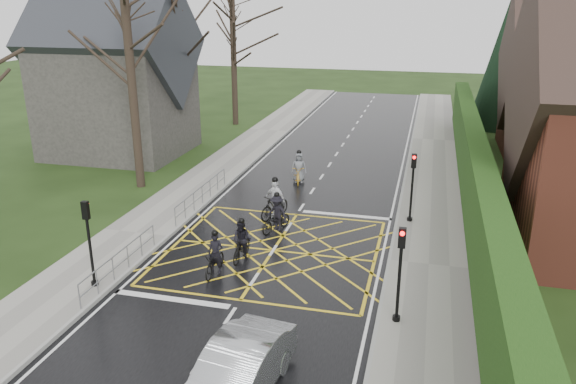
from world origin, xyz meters
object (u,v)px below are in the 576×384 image
at_px(cyclist_back, 242,244).
at_px(cyclist_lead, 299,171).
at_px(cyclist_rear, 215,260).
at_px(cyclist_mid, 277,217).
at_px(car, 236,375).
at_px(cyclist_front, 275,203).

relative_size(cyclist_back, cyclist_lead, 0.87).
distance_m(cyclist_rear, cyclist_back, 1.44).
xyz_separation_m(cyclist_mid, car, (1.89, -10.61, 0.10)).
bearing_deg(cyclist_mid, cyclist_back, -76.35).
bearing_deg(cyclist_rear, cyclist_front, 83.43).
bearing_deg(cyclist_rear, cyclist_mid, 75.42).
bearing_deg(cyclist_mid, cyclist_front, 132.39).
bearing_deg(car, cyclist_back, 114.75).
distance_m(cyclist_rear, cyclist_mid, 4.50).
height_order(cyclist_mid, cyclist_lead, cyclist_lead).
bearing_deg(cyclist_back, car, -69.70).
relative_size(cyclist_rear, car, 0.39).
distance_m(cyclist_front, cyclist_lead, 5.33).
height_order(cyclist_rear, cyclist_back, cyclist_back).
bearing_deg(cyclist_lead, cyclist_mid, -97.65).
bearing_deg(cyclist_lead, cyclist_rear, -105.42).
bearing_deg(cyclist_back, cyclist_rear, -110.50).
height_order(cyclist_mid, car, cyclist_mid).
bearing_deg(cyclist_rear, car, -64.78).
relative_size(cyclist_front, car, 0.45).
height_order(cyclist_back, cyclist_mid, cyclist_mid).
height_order(cyclist_back, cyclist_front, cyclist_front).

